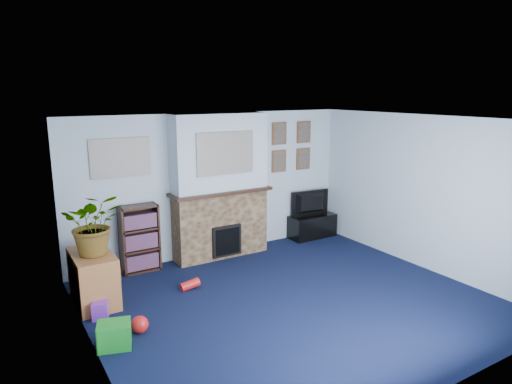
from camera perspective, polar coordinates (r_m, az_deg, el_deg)
floor at (r=6.28m, az=4.42°, el=-13.48°), size 5.00×4.50×0.01m
ceiling at (r=5.65m, az=4.83°, el=8.94°), size 5.00×4.50×0.01m
wall_back at (r=7.73m, az=-5.21°, el=0.94°), size 5.00×0.04×2.40m
wall_front at (r=4.34m, az=22.58°, el=-9.43°), size 5.00×0.04×2.40m
wall_left at (r=4.88m, az=-20.06°, el=-6.78°), size 0.04×4.50×2.40m
wall_right at (r=7.56m, az=20.15°, el=-0.06°), size 0.04×4.50×2.40m
chimney_breast at (r=7.56m, az=-4.52°, el=0.55°), size 1.72×0.50×2.40m
collage_main at (r=7.27m, az=-3.85°, el=4.85°), size 1.00×0.03×0.68m
collage_left at (r=7.09m, az=-16.59°, el=4.16°), size 0.90×0.03×0.58m
portrait_tl at (r=8.25m, az=2.92°, el=7.32°), size 0.30×0.03×0.40m
portrait_tr at (r=8.57m, az=5.99°, el=7.47°), size 0.30×0.03×0.40m
portrait_bl at (r=8.31m, az=2.89°, el=3.89°), size 0.30×0.03×0.40m
portrait_br at (r=8.63m, az=5.92°, el=4.16°), size 0.30×0.03×0.40m
tv_stand at (r=8.81m, az=7.04°, el=-4.20°), size 0.91×0.39×0.43m
television at (r=8.71m, az=7.03°, el=-1.39°), size 0.81×0.18×0.46m
bookshelf at (r=7.30m, az=-14.35°, el=-5.81°), size 0.58×0.28×1.05m
sideboard at (r=6.46m, az=-19.67°, el=-10.05°), size 0.49×0.88×0.69m
potted_plant at (r=6.18m, az=-19.62°, el=-3.75°), size 0.85×0.77×0.81m
mantel_clock at (r=7.52m, az=-4.19°, el=0.78°), size 0.09×0.05×0.12m
mantel_candle at (r=7.67m, az=-2.00°, el=1.12°), size 0.05×0.05×0.15m
mantel_teddy at (r=7.28m, az=-8.24°, el=0.25°), size 0.13×0.13×0.13m
mantel_can at (r=7.85m, az=0.16°, el=1.23°), size 0.06×0.06×0.11m
green_crate at (r=5.45m, az=-17.29°, el=-16.72°), size 0.42×0.38×0.28m
toy_ball at (r=5.67m, az=-14.33°, el=-15.87°), size 0.20×0.20×0.20m
toy_block at (r=6.10m, az=-18.89°, el=-13.82°), size 0.23×0.23×0.22m
toy_tube at (r=6.64m, az=-8.25°, el=-11.39°), size 0.29×0.13×0.16m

